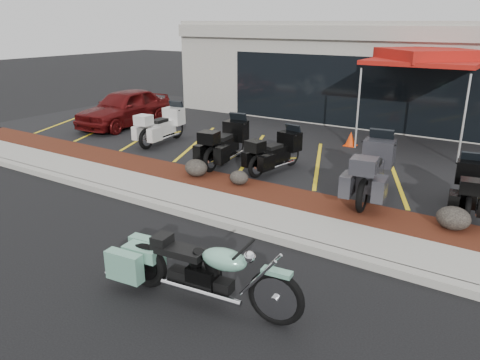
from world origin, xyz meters
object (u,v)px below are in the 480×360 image
Objects in this scene: hero_cruiser at (276,290)px; parked_car at (125,108)px; popup_canopy at (427,58)px; traffic_cone at (351,139)px; touring_white at (176,120)px.

parked_car reaches higher than hero_cruiser.
hero_cruiser is 11.09m from popup_canopy.
popup_canopy reaches higher than traffic_cone.
parked_car is 10.82m from popup_canopy.
popup_canopy is (1.74, 1.37, 2.53)m from traffic_cone.
hero_cruiser is 0.73× the size of popup_canopy.
touring_white is 5.87m from traffic_cone.
traffic_cone is (5.38, 2.32, -0.42)m from touring_white.
traffic_cone is 0.11× the size of popup_canopy.
parked_car is at bearing 76.06° from touring_white.
touring_white is 8.29m from popup_canopy.
parked_car is 0.97× the size of popup_canopy.
parked_car reaches higher than traffic_cone.
parked_car is (-3.01, 0.49, 0.05)m from touring_white.
touring_white reaches higher than traffic_cone.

